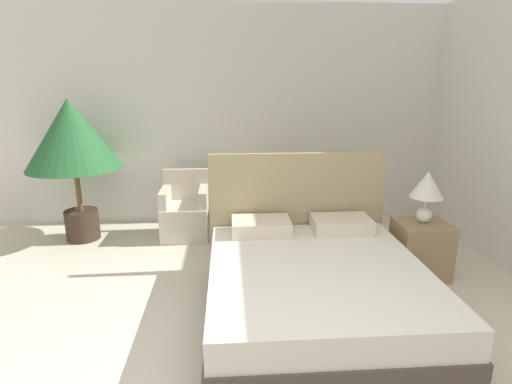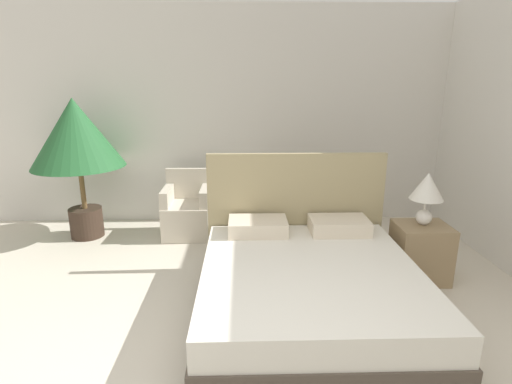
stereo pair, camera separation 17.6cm
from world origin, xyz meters
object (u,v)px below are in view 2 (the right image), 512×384
at_px(bed, 308,285).
at_px(armchair_near_window_left, 187,214).
at_px(armchair_near_window_right, 262,213).
at_px(table_lamp, 427,190).
at_px(nightstand, 420,252).
at_px(potted_palm, 76,138).

height_order(bed, armchair_near_window_left, bed).
xyz_separation_m(armchair_near_window_right, table_lamp, (1.53, -1.26, 0.64)).
distance_m(armchair_near_window_left, armchair_near_window_right, 0.96).
height_order(armchair_near_window_right, table_lamp, table_lamp).
relative_size(nightstand, table_lamp, 1.11).
bearing_deg(potted_palm, armchair_near_window_right, 0.52).
bearing_deg(armchair_near_window_left, table_lamp, -26.94).
bearing_deg(nightstand, armchair_near_window_left, 152.77).
height_order(armchair_near_window_right, potted_palm, potted_palm).
xyz_separation_m(bed, potted_palm, (-2.54, 1.88, 0.97)).
distance_m(bed, nightstand, 1.37).
distance_m(armchair_near_window_right, nightstand, 1.99).
bearing_deg(armchair_near_window_right, table_lamp, -32.47).
distance_m(bed, armchair_near_window_right, 1.92).
xyz_separation_m(bed, armchair_near_window_right, (-0.30, 1.90, -0.00)).
bearing_deg(potted_palm, nightstand, -18.45).
distance_m(armchair_near_window_left, table_lamp, 2.86).
xyz_separation_m(armchair_near_window_left, potted_palm, (-1.28, -0.02, 0.98)).
height_order(armchair_near_window_left, nightstand, armchair_near_window_left).
height_order(armchair_near_window_right, nightstand, armchair_near_window_right).
relative_size(bed, nightstand, 3.44).
xyz_separation_m(potted_palm, table_lamp, (3.77, -1.23, -0.34)).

